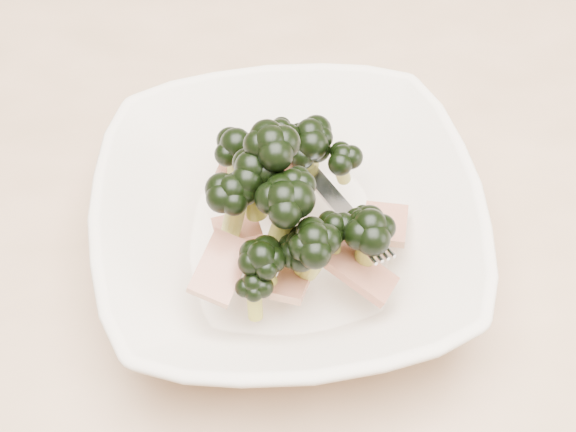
{
  "coord_description": "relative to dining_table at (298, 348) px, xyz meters",
  "views": [
    {
      "loc": [
        -0.02,
        -0.33,
        1.28
      ],
      "look_at": [
        -0.01,
        0.03,
        0.8
      ],
      "focal_mm": 50.0,
      "sensor_mm": 36.0,
      "label": 1
    }
  ],
  "objects": [
    {
      "name": "broccoli_dish",
      "position": [
        -0.01,
        0.03,
        0.14
      ],
      "size": [
        0.32,
        0.32,
        0.14
      ],
      "color": "beige",
      "rests_on": "dining_table"
    },
    {
      "name": "dining_table",
      "position": [
        0.0,
        0.0,
        0.0
      ],
      "size": [
        1.2,
        0.8,
        0.75
      ],
      "color": "tan",
      "rests_on": "ground"
    }
  ]
}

